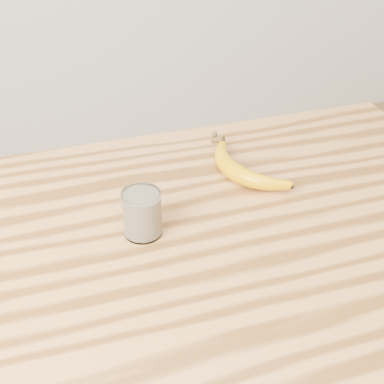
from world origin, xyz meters
name	(u,v)px	position (x,y,z in m)	size (l,w,h in m)	color
table	(208,283)	(0.00, 0.00, 0.77)	(1.20, 0.80, 0.90)	#B0733A
smoothie_glass	(142,213)	(-0.12, 0.04, 0.94)	(0.07, 0.07, 0.09)	white
banana	(235,172)	(0.11, 0.15, 0.92)	(0.11, 0.31, 0.04)	#CF8D00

